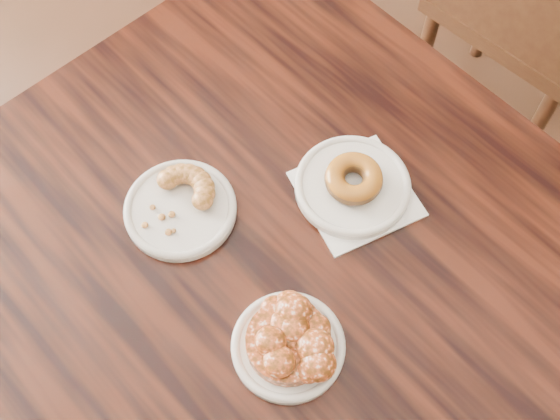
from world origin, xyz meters
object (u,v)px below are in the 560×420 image
Objects in this scene: chair_far at (540,1)px; apple_fritter at (288,341)px; cruller_fragment at (179,203)px; glazed_donut at (354,179)px; cafe_table at (262,343)px.

chair_far reaches higher than apple_fritter.
cruller_fragment is (-0.24, -0.99, 0.33)m from chair_far.
cruller_fragment is (-0.19, -0.17, -0.00)m from glazed_donut.
apple_fritter reaches higher than glazed_donut.
chair_far is 0.89m from glazed_donut.
chair_far reaches higher than cafe_table.
glazed_donut reaches higher than cruller_fragment.
chair_far is at bearing 86.49° from glazed_donut.
cafe_table is 0.44m from glazed_donut.
cafe_table is 11.15× the size of glazed_donut.
cruller_fragment is at bearing 160.11° from apple_fritter.
glazed_donut reaches higher than cafe_table.
chair_far is 1.13m from apple_fritter.
cafe_table is 0.42m from cruller_fragment.
cruller_fragment is (-0.24, 0.09, -0.00)m from apple_fritter.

